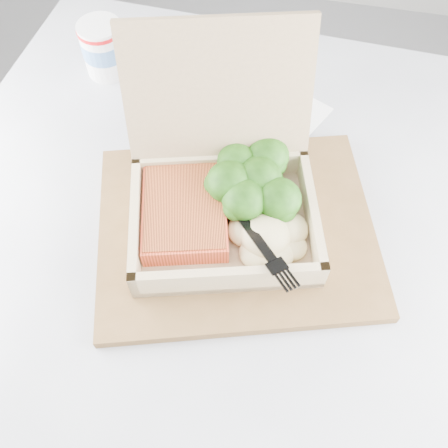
% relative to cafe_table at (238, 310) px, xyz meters
% --- Properties ---
extents(cafe_table, '(0.89, 0.89, 0.75)m').
position_rel_cafe_table_xyz_m(cafe_table, '(0.00, 0.00, 0.00)').
color(cafe_table, black).
rests_on(cafe_table, floor).
extents(serving_tray, '(0.40, 0.36, 0.01)m').
position_rel_cafe_table_xyz_m(serving_tray, '(-0.01, 0.02, 0.20)').
color(serving_tray, brown).
rests_on(serving_tray, cafe_table).
extents(takeout_container, '(0.27, 0.28, 0.20)m').
position_rel_cafe_table_xyz_m(takeout_container, '(-0.04, 0.05, 0.26)').
color(takeout_container, tan).
rests_on(takeout_container, serving_tray).
extents(salmon_fillet, '(0.13, 0.15, 0.03)m').
position_rel_cafe_table_xyz_m(salmon_fillet, '(-0.07, 0.02, 0.23)').
color(salmon_fillet, '#FF5631').
rests_on(salmon_fillet, takeout_container).
extents(broccoli_pile, '(0.13, 0.13, 0.05)m').
position_rel_cafe_table_xyz_m(broccoli_pile, '(0.01, 0.07, 0.24)').
color(broccoli_pile, '#30781A').
rests_on(broccoli_pile, takeout_container).
extents(mashed_potatoes, '(0.10, 0.08, 0.03)m').
position_rel_cafe_table_xyz_m(mashed_potatoes, '(0.03, 0.00, 0.23)').
color(mashed_potatoes, '#CFBD86').
rests_on(mashed_potatoes, takeout_container).
extents(plastic_fork, '(0.10, 0.12, 0.02)m').
position_rel_cafe_table_xyz_m(plastic_fork, '(-0.00, 0.01, 0.25)').
color(plastic_fork, black).
rests_on(plastic_fork, mashed_potatoes).
extents(paper_cup, '(0.07, 0.07, 0.08)m').
position_rel_cafe_table_xyz_m(paper_cup, '(-0.26, 0.27, 0.24)').
color(paper_cup, silver).
rests_on(paper_cup, cafe_table).
extents(receipt, '(0.12, 0.15, 0.00)m').
position_rel_cafe_table_xyz_m(receipt, '(0.03, 0.22, 0.19)').
color(receipt, white).
rests_on(receipt, cafe_table).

